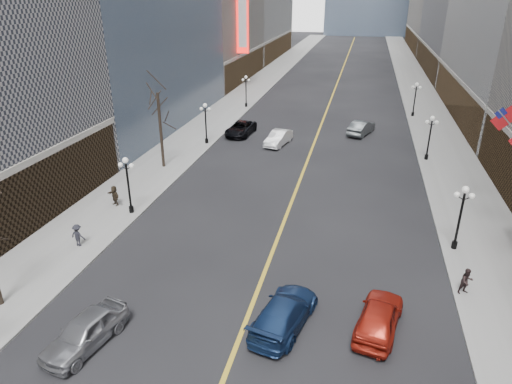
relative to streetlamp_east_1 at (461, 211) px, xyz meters
The scene contains 21 objects.
sidewalk_east 40.16m from the streetlamp_east_1, 86.85° to the left, with size 6.00×230.00×0.15m, color gray.
sidewalk_west 47.68m from the streetlamp_east_1, 122.82° to the left, with size 6.00×230.00×0.15m, color gray.
lane_line 51.45m from the streetlamp_east_1, 103.28° to the left, with size 0.25×200.00×0.02m, color gold.
streetlamp_east_1 is the anchor object (origin of this frame).
streetlamp_east_2 18.00m from the streetlamp_east_1, 90.00° to the left, with size 1.26×0.44×4.52m.
streetlamp_east_3 36.00m from the streetlamp_east_1, 90.00° to the left, with size 1.26×0.44×4.52m.
streetlamp_west_1 23.60m from the streetlamp_east_1, behind, with size 1.26×0.44×4.52m.
streetlamp_west_2 29.68m from the streetlamp_east_1, 142.67° to the left, with size 1.26×0.44×4.52m.
streetlamp_west_3 43.05m from the streetlamp_east_1, 123.25° to the left, with size 1.26×0.44×4.52m.
flag_5 8.98m from the streetlamp_east_1, 63.36° to the left, with size 2.87×0.12×2.87m.
theatre_marquee 57.87m from the streetlamp_east_1, 118.97° to the left, with size 2.00×0.55×12.00m.
tree_west_far 27.41m from the streetlamp_east_1, 158.43° to the left, with size 3.60×3.60×7.92m.
car_nb_near 23.45m from the streetlamp_east_1, 144.34° to the right, with size 1.92×4.78×1.63m, color #94959B.
car_nb_mid 25.25m from the streetlamp_east_1, 128.53° to the left, with size 1.68×4.83×1.59m, color silver.
car_nb_far 30.66m from the streetlamp_east_1, 132.85° to the left, with size 2.59×5.62×1.56m, color black.
car_sb_near 14.15m from the streetlamp_east_1, 134.45° to the right, with size 2.25×5.52×1.60m, color navy.
car_sb_mid 10.72m from the streetlamp_east_1, 118.63° to the right, with size 1.97×4.89×1.66m, color maroon.
car_sb_far 26.83m from the streetlamp_east_1, 104.56° to the left, with size 1.78×5.10×1.68m, color #474C4E.
ped_east_walk 5.49m from the streetlamp_east_1, 92.24° to the right, with size 0.78×0.43×1.60m, color black.
ped_west_walk 25.33m from the streetlamp_east_1, 167.58° to the right, with size 1.02×0.42×1.58m, color black.
ped_west_far 25.57m from the streetlamp_east_1, behind, with size 1.53×0.44×1.65m, color black.
Camera 1 is at (4.91, 1.26, 16.02)m, focal length 32.00 mm.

